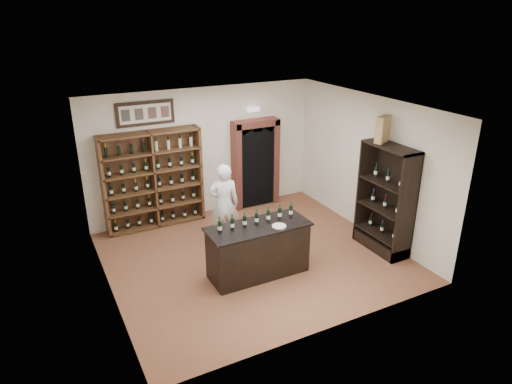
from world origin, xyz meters
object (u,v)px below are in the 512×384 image
wine_crate (383,129)px  counter_bottle_0 (220,227)px  wine_shelf (153,179)px  shopkeeper (224,204)px  tasting_counter (258,250)px  side_cabinet (385,215)px

wine_crate → counter_bottle_0: bearing=154.4°
wine_shelf → shopkeeper: 1.84m
tasting_counter → shopkeeper: shopkeeper is taller
shopkeeper → wine_shelf: bearing=-38.1°
wine_shelf → counter_bottle_0: bearing=-82.5°
wine_shelf → tasting_counter: (1.10, -2.93, -0.61)m
tasting_counter → counter_bottle_0: size_ratio=6.27×
counter_bottle_0 → wine_crate: size_ratio=0.58×
counter_bottle_0 → side_cabinet: size_ratio=0.14×
wine_shelf → shopkeeper: bearing=-54.4°
counter_bottle_0 → side_cabinet: side_cabinet is taller
tasting_counter → wine_crate: size_ratio=3.66×
wine_shelf → counter_bottle_0: (0.38, -2.87, 0.01)m
tasting_counter → counter_bottle_0: counter_bottle_0 is taller
tasting_counter → wine_shelf: bearing=110.6°
wine_shelf → side_cabinet: size_ratio=1.00×
wine_shelf → shopkeeper: size_ratio=1.27×
tasting_counter → counter_bottle_0: 0.95m
wine_shelf → side_cabinet: (3.82, -3.23, -0.35)m
counter_bottle_0 → shopkeeper: size_ratio=0.17×
counter_bottle_0 → shopkeeper: 1.57m
wine_shelf → shopkeeper: (1.06, -1.48, -0.23)m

